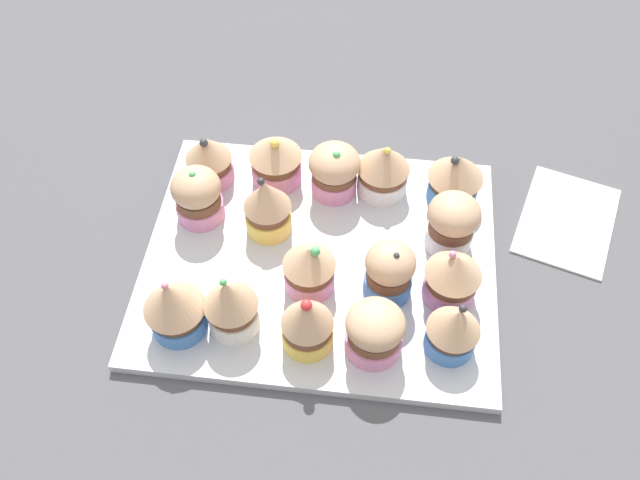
{
  "coord_description": "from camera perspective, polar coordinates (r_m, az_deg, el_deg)",
  "views": [
    {
      "loc": [
        5.19,
        -44.28,
        64.28
      ],
      "look_at": [
        0.0,
        0.0,
        4.2
      ],
      "focal_mm": 37.52,
      "sensor_mm": 36.0,
      "label": 1
    }
  ],
  "objects": [
    {
      "name": "cupcake_15",
      "position": [
        0.81,
        11.47,
        5.28
      ],
      "size": [
        6.65,
        6.65,
        7.6
      ],
      "color": "#477AC6",
      "rests_on": "baking_tray"
    },
    {
      "name": "cupcake_9",
      "position": [
        0.77,
        -4.52,
        2.9
      ],
      "size": [
        5.53,
        5.53,
        8.22
      ],
      "color": "#EFC651",
      "rests_on": "baking_tray"
    },
    {
      "name": "cupcake_6",
      "position": [
        0.72,
        5.93,
        -2.66
      ],
      "size": [
        5.45,
        5.45,
        7.79
      ],
      "color": "#477AC6",
      "rests_on": "baking_tray"
    },
    {
      "name": "cupcake_7",
      "position": [
        0.73,
        11.25,
        -2.99
      ],
      "size": [
        6.14,
        6.14,
        7.36
      ],
      "color": "pink",
      "rests_on": "baking_tray"
    },
    {
      "name": "cupcake_14",
      "position": [
        0.81,
        5.44,
        6.1
      ],
      "size": [
        6.38,
        6.38,
        7.58
      ],
      "color": "white",
      "rests_on": "baking_tray"
    },
    {
      "name": "cupcake_5",
      "position": [
        0.72,
        -0.93,
        -2.28
      ],
      "size": [
        5.83,
        5.83,
        7.05
      ],
      "color": "pink",
      "rests_on": "baking_tray"
    },
    {
      "name": "cupcake_8",
      "position": [
        0.79,
        -10.41,
        3.8
      ],
      "size": [
        5.84,
        5.84,
        7.43
      ],
      "color": "pink",
      "rests_on": "baking_tray"
    },
    {
      "name": "cupcake_13",
      "position": [
        0.81,
        1.22,
        6.0
      ],
      "size": [
        6.23,
        6.23,
        7.26
      ],
      "color": "pink",
      "rests_on": "baking_tray"
    },
    {
      "name": "cupcake_1",
      "position": [
        0.69,
        -7.59,
        -5.51
      ],
      "size": [
        5.73,
        5.73,
        8.16
      ],
      "color": "white",
      "rests_on": "baking_tray"
    },
    {
      "name": "cupcake_2",
      "position": [
        0.68,
        -1.06,
        -7.03
      ],
      "size": [
        5.42,
        5.42,
        8.12
      ],
      "color": "#EFC651",
      "rests_on": "baking_tray"
    },
    {
      "name": "cupcake_0",
      "position": [
        0.7,
        -12.33,
        -5.53
      ],
      "size": [
        6.46,
        6.46,
        8.08
      ],
      "color": "#477AC6",
      "rests_on": "baking_tray"
    },
    {
      "name": "ground_plane",
      "position": [
        0.79,
        0.0,
        -2.45
      ],
      "size": [
        180.0,
        180.0,
        3.0
      ],
      "primitive_type": "cube",
      "color": "#4C4C51"
    },
    {
      "name": "cupcake_12",
      "position": [
        0.82,
        -3.8,
        6.96
      ],
      "size": [
        6.53,
        6.53,
        7.27
      ],
      "color": "pink",
      "rests_on": "baking_tray"
    },
    {
      "name": "cupcake_3",
      "position": [
        0.68,
        4.68,
        -7.73
      ],
      "size": [
        6.09,
        6.09,
        6.57
      ],
      "color": "pink",
      "rests_on": "baking_tray"
    },
    {
      "name": "napkin",
      "position": [
        0.87,
        20.35,
        1.65
      ],
      "size": [
        14.48,
        17.23,
        0.6
      ],
      "primitive_type": "cube",
      "rotation": [
        0.0,
        0.0,
        -0.29
      ],
      "color": "white",
      "rests_on": "ground_plane"
    },
    {
      "name": "cupcake_11",
      "position": [
        0.83,
        -9.48,
        6.88
      ],
      "size": [
        5.72,
        5.72,
        7.17
      ],
      "color": "pink",
      "rests_on": "baking_tray"
    },
    {
      "name": "baking_tray",
      "position": [
        0.78,
        0.0,
        -1.58
      ],
      "size": [
        40.24,
        33.06,
        1.2
      ],
      "color": "silver",
      "rests_on": "ground_plane"
    },
    {
      "name": "cupcake_4",
      "position": [
        0.69,
        11.31,
        -7.45
      ],
      "size": [
        5.52,
        5.52,
        7.12
      ],
      "color": "#477AC6",
      "rests_on": "baking_tray"
    },
    {
      "name": "cupcake_10",
      "position": [
        0.77,
        11.22,
        1.49
      ],
      "size": [
        5.95,
        5.95,
        7.58
      ],
      "color": "white",
      "rests_on": "baking_tray"
    }
  ]
}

